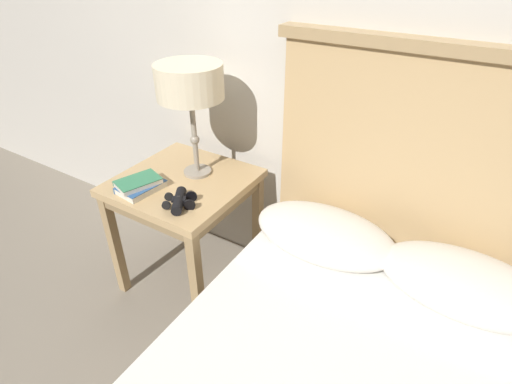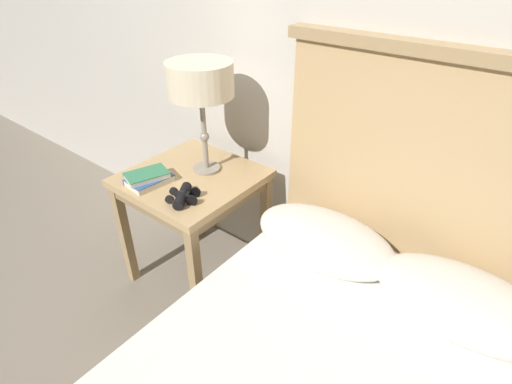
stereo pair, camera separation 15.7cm
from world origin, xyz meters
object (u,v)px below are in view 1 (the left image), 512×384
(nightstand, at_px, (184,194))
(book_on_nightstand, at_px, (141,187))
(binoculars_pair, at_px, (179,201))
(table_lamp, at_px, (190,85))
(book_stacked_on_top, at_px, (138,182))

(nightstand, height_order, book_on_nightstand, book_on_nightstand)
(nightstand, distance_m, binoculars_pair, 0.24)
(nightstand, height_order, binoculars_pair, binoculars_pair)
(table_lamp, distance_m, book_stacked_on_top, 0.48)
(table_lamp, bearing_deg, book_on_nightstand, -114.86)
(nightstand, relative_size, table_lamp, 1.21)
(nightstand, xyz_separation_m, binoculars_pair, (0.13, -0.17, 0.11))
(nightstand, distance_m, book_on_nightstand, 0.22)
(table_lamp, relative_size, book_stacked_on_top, 2.40)
(table_lamp, xyz_separation_m, book_on_nightstand, (-0.12, -0.25, -0.41))
(nightstand, xyz_separation_m, book_on_nightstand, (-0.10, -0.17, 0.10))
(book_on_nightstand, distance_m, book_stacked_on_top, 0.03)
(book_on_nightstand, xyz_separation_m, book_stacked_on_top, (-0.01, -0.00, 0.03))
(book_on_nightstand, distance_m, binoculars_pair, 0.23)
(book_on_nightstand, relative_size, binoculars_pair, 1.31)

